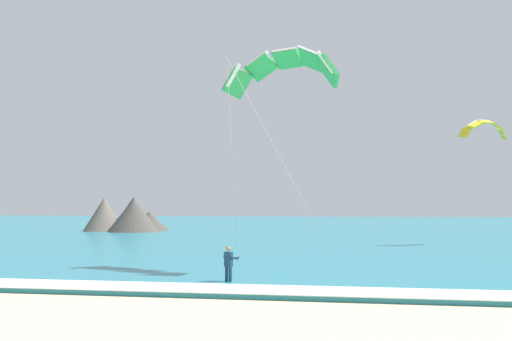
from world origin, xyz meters
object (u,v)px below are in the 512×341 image
surfboard (228,286)px  kite_distant (485,128)px  kitesurfer (229,264)px  kite_primary (284,68)px

surfboard → kite_distant: bearing=54.7°
kitesurfer → kite_distant: (16.13, 22.81, 8.64)m
surfboard → kitesurfer: (0.01, 0.02, 0.91)m
surfboard → kite_primary: kite_primary is taller
kite_distant → kitesurfer: bearing=-125.3°
kite_primary → kite_distant: (14.27, 18.07, -0.88)m
kitesurfer → kite_distant: size_ratio=0.41×
kite_primary → kite_distant: size_ratio=2.51×
kite_primary → kite_distant: kite_primary is taller
surfboard → kite_primary: bearing=68.5°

